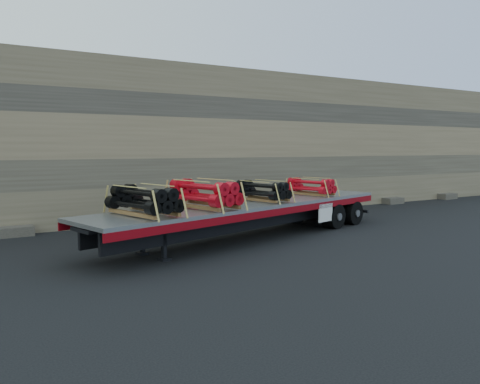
% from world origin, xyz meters
% --- Properties ---
extents(ground, '(120.00, 120.00, 0.00)m').
position_xyz_m(ground, '(0.00, 0.00, 0.00)').
color(ground, black).
rests_on(ground, ground).
extents(rock_wall, '(44.00, 3.00, 7.00)m').
position_xyz_m(rock_wall, '(0.00, 6.50, 3.50)').
color(rock_wall, '#7A6B54').
rests_on(rock_wall, ground).
extents(trailer, '(13.19, 5.81, 1.30)m').
position_xyz_m(trailer, '(-0.77, -0.01, 0.65)').
color(trailer, '#9B9EA2').
rests_on(trailer, ground).
extents(bundle_front, '(1.74, 2.57, 0.83)m').
position_xyz_m(bundle_front, '(-5.11, -1.18, 1.71)').
color(bundle_front, black).
rests_on(bundle_front, trailer).
extents(bundle_midfront, '(1.85, 2.73, 0.88)m').
position_xyz_m(bundle_midfront, '(-2.90, -0.58, 1.74)').
color(bundle_midfront, red).
rests_on(bundle_midfront, trailer).
extents(bundle_midrear, '(1.51, 2.22, 0.72)m').
position_xyz_m(bundle_midrear, '(-0.13, 0.17, 1.66)').
color(bundle_midrear, black).
rests_on(bundle_midrear, trailer).
extents(bundle_rear, '(1.43, 2.11, 0.68)m').
position_xyz_m(bundle_rear, '(2.80, 0.96, 1.64)').
color(bundle_rear, red).
rests_on(bundle_rear, trailer).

